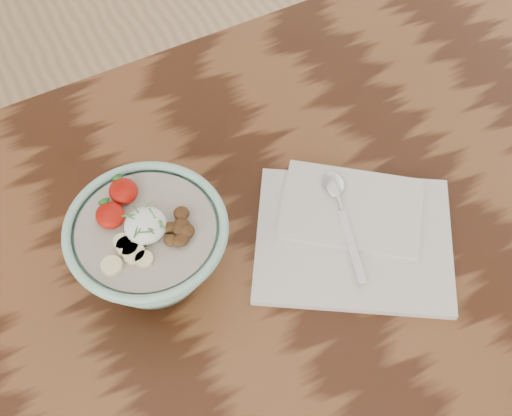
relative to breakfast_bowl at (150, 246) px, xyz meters
The scene contains 4 objects.
table 19.02cm from the breakfast_bowl, 113.10° to the right, with size 160.00×90.00×75.00cm.
breakfast_bowl is the anchor object (origin of this frame).
napkin 25.95cm from the breakfast_bowl, 15.16° to the right, with size 31.36×29.83×1.51cm.
spoon 25.32cm from the breakfast_bowl, ahead, with size 6.75×16.84×0.89cm.
Camera 1 is at (-3.87, -32.95, 152.95)cm, focal length 50.00 mm.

